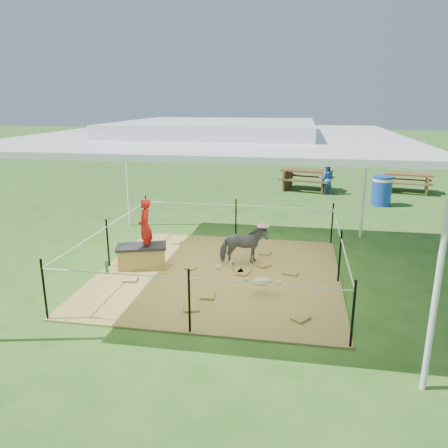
% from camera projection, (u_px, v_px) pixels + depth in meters
% --- Properties ---
extents(ground, '(90.00, 90.00, 0.00)m').
position_uv_depth(ground, '(219.00, 274.00, 8.46)').
color(ground, '#2D5919').
rests_on(ground, ground).
extents(hay_patch, '(4.60, 4.60, 0.03)m').
position_uv_depth(hay_patch, '(219.00, 274.00, 8.46)').
color(hay_patch, brown).
rests_on(hay_patch, ground).
extents(canopy_tent, '(6.30, 6.30, 2.90)m').
position_uv_depth(canopy_tent, '(218.00, 133.00, 7.72)').
color(canopy_tent, silver).
rests_on(canopy_tent, ground).
extents(rope_fence, '(4.54, 4.54, 1.00)m').
position_uv_depth(rope_fence, '(219.00, 243.00, 8.28)').
color(rope_fence, black).
rests_on(rope_fence, ground).
extents(straw_bale, '(1.01, 0.72, 0.41)m').
position_uv_depth(straw_bale, '(142.00, 257.00, 8.71)').
color(straw_bale, olive).
rests_on(straw_bale, hay_patch).
extents(dark_cloth, '(1.08, 0.78, 0.05)m').
position_uv_depth(dark_cloth, '(141.00, 247.00, 8.65)').
color(dark_cloth, black).
rests_on(dark_cloth, straw_bale).
extents(woman, '(0.37, 0.46, 1.10)m').
position_uv_depth(woman, '(145.00, 221.00, 8.49)').
color(woman, red).
rests_on(woman, straw_bale).
extents(green_bottle, '(0.09, 0.09, 0.25)m').
position_uv_depth(green_bottle, '(107.00, 267.00, 8.39)').
color(green_bottle, '#187029').
rests_on(green_bottle, hay_patch).
extents(pony, '(1.03, 0.75, 0.79)m').
position_uv_depth(pony, '(243.00, 246.00, 8.81)').
color(pony, '#48484D').
rests_on(pony, hay_patch).
extents(pink_hat, '(0.25, 0.25, 0.11)m').
position_uv_depth(pink_hat, '(244.00, 224.00, 8.69)').
color(pink_hat, pink).
rests_on(pink_hat, pony).
extents(foal, '(1.02, 0.74, 0.51)m').
position_uv_depth(foal, '(262.00, 280.00, 7.48)').
color(foal, '#C2B38E').
rests_on(foal, hay_patch).
extents(trash_barrel, '(0.70, 0.70, 0.95)m').
position_uv_depth(trash_barrel, '(382.00, 191.00, 13.90)').
color(trash_barrel, '#163EA9').
rests_on(trash_barrel, ground).
extents(picnic_table_near, '(2.08, 1.70, 0.76)m').
position_uv_depth(picnic_table_near, '(306.00, 180.00, 16.31)').
color(picnic_table_near, '#51301B').
rests_on(picnic_table_near, ground).
extents(picnic_table_far, '(1.86, 1.50, 0.69)m').
position_uv_depth(picnic_table_far, '(408.00, 183.00, 15.96)').
color(picnic_table_far, brown).
rests_on(picnic_table_far, ground).
extents(distant_person, '(0.55, 0.44, 1.12)m').
position_uv_depth(distant_person, '(327.00, 179.00, 15.53)').
color(distant_person, blue).
rests_on(distant_person, ground).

